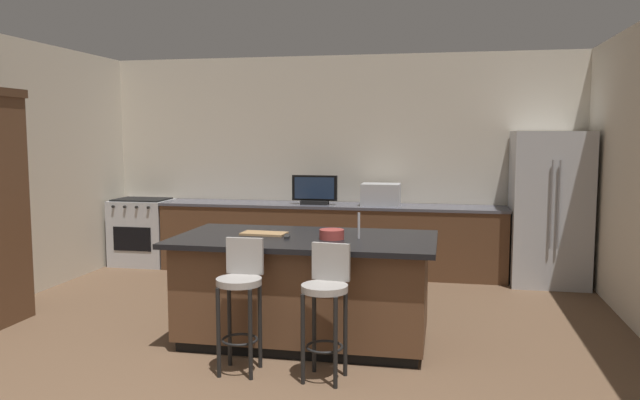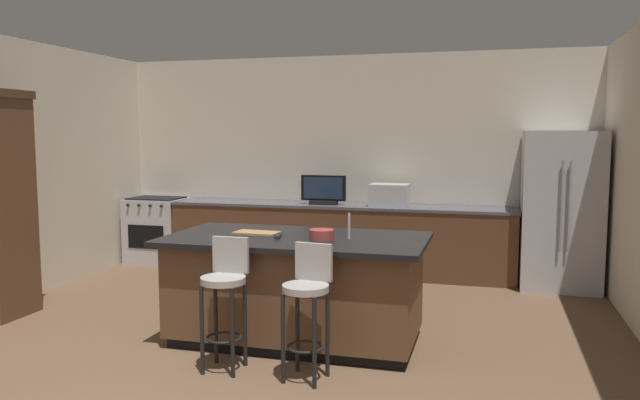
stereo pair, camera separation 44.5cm
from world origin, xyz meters
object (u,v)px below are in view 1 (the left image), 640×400
object	(u,v)px
fruit_bowl	(332,234)
microwave	(381,195)
bar_stool_left	(241,293)
cutting_board	(264,233)
kitchen_island	(305,288)
refrigerator	(549,208)
bar_stool_right	(326,299)
tv_remote	(287,236)
range_oven	(143,232)
tv_monitor	(315,191)

from	to	relation	value
fruit_bowl	microwave	bearing A→B (deg)	87.31
bar_stool_left	cutting_board	size ratio (longest dim) A/B	2.58
kitchen_island	cutting_board	xyz separation A→B (m)	(-0.38, 0.05, 0.46)
refrigerator	microwave	world-z (taller)	refrigerator
bar_stool_right	bar_stool_left	bearing A→B (deg)	-174.07
fruit_bowl	cutting_board	distance (m)	0.64
kitchen_island	fruit_bowl	xyz separation A→B (m)	(0.25, -0.07, 0.49)
bar_stool_left	cutting_board	world-z (taller)	bar_stool_left
kitchen_island	microwave	xyz separation A→B (m)	(0.38, 2.70, 0.56)
kitchen_island	cutting_board	distance (m)	0.60
bar_stool_right	cutting_board	world-z (taller)	bar_stool_right
bar_stool_left	bar_stool_right	bearing A→B (deg)	-1.91
fruit_bowl	refrigerator	bearing A→B (deg)	51.35
refrigerator	cutting_board	world-z (taller)	refrigerator
tv_remote	kitchen_island	bearing A→B (deg)	14.54
kitchen_island	range_oven	xyz separation A→B (m)	(-2.91, 2.70, -0.01)
refrigerator	range_oven	xyz separation A→B (m)	(-5.30, 0.09, -0.46)
range_oven	fruit_bowl	distance (m)	4.23
kitchen_island	fruit_bowl	world-z (taller)	fruit_bowl
bar_stool_right	cutting_board	xyz separation A→B (m)	(-0.71, 0.84, 0.33)
range_oven	bar_stool_right	xyz separation A→B (m)	(3.24, -3.49, 0.14)
kitchen_island	range_oven	world-z (taller)	kitchen_island
bar_stool_left	bar_stool_right	size ratio (longest dim) A/B	1.01
fruit_bowl	cutting_board	xyz separation A→B (m)	(-0.62, 0.12, -0.03)
bar_stool_left	tv_remote	size ratio (longest dim) A/B	5.90
kitchen_island	refrigerator	world-z (taller)	refrigerator
tv_monitor	fruit_bowl	xyz separation A→B (m)	(0.72, -2.72, -0.11)
kitchen_island	microwave	bearing A→B (deg)	82.09
bar_stool_right	fruit_bowl	bearing A→B (deg)	104.44
kitchen_island	tv_remote	world-z (taller)	tv_remote
refrigerator	range_oven	world-z (taller)	refrigerator
bar_stool_left	fruit_bowl	xyz separation A→B (m)	(0.57, 0.70, 0.35)
microwave	tv_remote	size ratio (longest dim) A/B	2.82
microwave	tv_remote	xyz separation A→B (m)	(-0.52, -2.77, -0.11)
kitchen_island	bar_stool_left	xyz separation A→B (m)	(-0.32, -0.77, 0.14)
range_oven	bar_stool_left	distance (m)	4.33
bar_stool_left	tv_monitor	bearing A→B (deg)	92.07
tv_monitor	bar_stool_left	distance (m)	3.46
refrigerator	bar_stool_right	distance (m)	3.99
fruit_bowl	tv_remote	xyz separation A→B (m)	(-0.39, -0.00, -0.03)
refrigerator	fruit_bowl	world-z (taller)	refrigerator
tv_monitor	tv_remote	size ratio (longest dim) A/B	3.45
kitchen_island	microwave	size ratio (longest dim) A/B	4.63
refrigerator	bar_stool_right	bearing A→B (deg)	-121.16
tv_monitor	fruit_bowl	distance (m)	2.81
kitchen_island	bar_stool_left	distance (m)	0.85
bar_stool_right	tv_remote	xyz separation A→B (m)	(-0.47, 0.72, 0.33)
cutting_board	tv_remote	bearing A→B (deg)	-26.56
kitchen_island	fruit_bowl	distance (m)	0.55
bar_stool_left	cutting_board	xyz separation A→B (m)	(-0.06, 0.82, 0.32)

